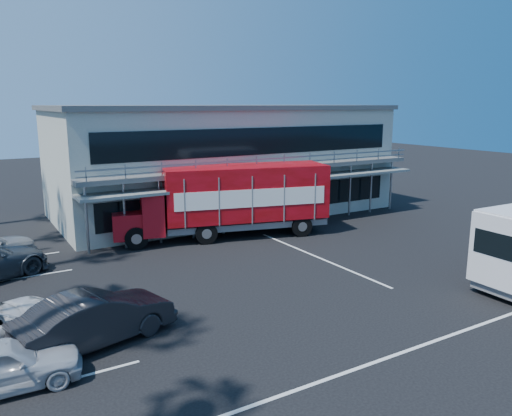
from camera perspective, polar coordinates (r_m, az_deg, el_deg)
ground at (r=21.45m, az=7.69°, el=-8.46°), size 120.00×120.00×0.00m
building at (r=34.56m, az=-3.79°, el=5.59°), size 22.40×12.00×7.30m
red_truck at (r=28.06m, az=-2.85°, el=1.15°), size 12.19×5.56×4.00m
parked_car_b at (r=16.73m, az=-17.82°, el=-11.91°), size 5.28×2.94×1.65m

